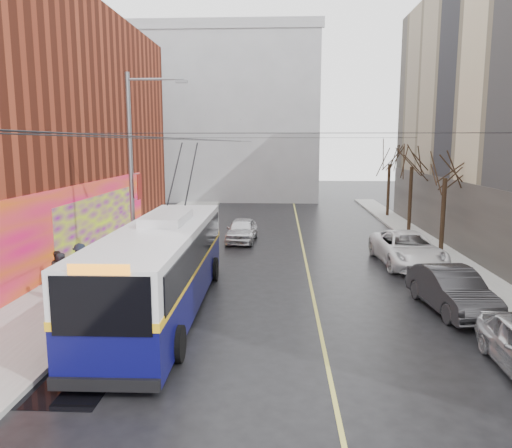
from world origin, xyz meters
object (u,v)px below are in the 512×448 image
at_px(tree_far, 390,154).
at_px(parked_car_c, 407,249).
at_px(pedestrian_b, 59,270).
at_px(pedestrian_c, 81,263).
at_px(pedestrian_a, 64,278).
at_px(tree_near, 446,164).
at_px(trolleybus, 162,266).
at_px(parked_car_b, 452,290).
at_px(streetlight_pole, 135,172).
at_px(tree_mid, 412,155).
at_px(following_car, 242,230).

xyz_separation_m(tree_far, parked_car_c, (-2.46, -16.48, -4.32)).
relative_size(pedestrian_b, pedestrian_c, 0.93).
bearing_deg(pedestrian_a, tree_near, -82.13).
distance_m(trolleybus, parked_car_b, 10.55).
distance_m(streetlight_pole, tree_near, 16.28).
relative_size(tree_mid, trolleybus, 0.52).
bearing_deg(tree_near, streetlight_pole, -158.38).
height_order(parked_car_b, pedestrian_c, pedestrian_c).
relative_size(tree_mid, pedestrian_c, 3.96).
distance_m(tree_near, tree_far, 14.00).
bearing_deg(pedestrian_c, tree_far, -91.29).
bearing_deg(tree_far, parked_car_b, -96.28).
relative_size(trolleybus, pedestrian_c, 7.65).
bearing_deg(pedestrian_b, tree_mid, 0.99).
xyz_separation_m(tree_near, tree_far, (0.00, 14.00, 0.17)).
relative_size(trolleybus, parked_car_b, 2.71).
xyz_separation_m(parked_car_c, pedestrian_b, (-15.40, -5.42, 0.11)).
height_order(parked_car_c, pedestrian_a, pedestrian_a).
bearing_deg(pedestrian_b, following_car, 20.10).
relative_size(tree_mid, parked_car_b, 1.40).
height_order(tree_mid, pedestrian_c, tree_mid).
bearing_deg(streetlight_pole, parked_car_b, -15.40).
xyz_separation_m(pedestrian_a, pedestrian_b, (-1.02, 1.87, -0.17)).
relative_size(streetlight_pole, following_car, 2.12).
bearing_deg(pedestrian_b, streetlight_pole, -4.00).
bearing_deg(parked_car_c, pedestrian_b, -163.82).
distance_m(tree_near, following_car, 12.40).
distance_m(tree_far, parked_car_c, 17.21).
bearing_deg(trolleybus, parked_car_c, 34.81).
height_order(tree_far, pedestrian_b, tree_far).
xyz_separation_m(tree_near, pedestrian_a, (-16.85, -9.77, -3.87)).
height_order(streetlight_pole, pedestrian_c, streetlight_pole).
distance_m(tree_mid, parked_car_c, 10.75).
height_order(tree_far, parked_car_b, tree_far).
relative_size(trolleybus, following_car, 3.04).
relative_size(streetlight_pole, pedestrian_b, 5.72).
bearing_deg(parked_car_b, pedestrian_c, 163.13).
height_order(streetlight_pole, tree_mid, streetlight_pole).
relative_size(tree_far, pedestrian_c, 3.89).
relative_size(trolleybus, parked_car_c, 2.17).
bearing_deg(parked_car_b, pedestrian_a, 174.21).
bearing_deg(streetlight_pole, parked_car_c, 15.53).
bearing_deg(trolleybus, pedestrian_b, 155.17).
distance_m(streetlight_pole, trolleybus, 5.53).
distance_m(parked_car_b, parked_car_c, 6.98).
height_order(tree_far, pedestrian_c, tree_far).
xyz_separation_m(pedestrian_b, pedestrian_c, (0.50, 1.00, 0.06)).
xyz_separation_m(tree_far, following_car, (-11.23, -10.88, -4.42)).
distance_m(parked_car_b, pedestrian_b, 15.37).
bearing_deg(pedestrian_c, pedestrian_a, 138.75).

